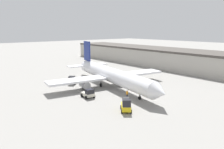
% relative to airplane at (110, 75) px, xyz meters
% --- Properties ---
extents(ground_plane, '(400.00, 400.00, 0.00)m').
position_rel_airplane_xyz_m(ground_plane, '(0.95, -0.16, -2.94)').
color(ground_plane, gray).
extents(terminal_building, '(90.99, 15.40, 6.87)m').
position_rel_airplane_xyz_m(terminal_building, '(-13.09, 34.98, 0.50)').
color(terminal_building, '#ADA89E').
rests_on(terminal_building, ground_plane).
extents(airplane, '(38.45, 31.61, 10.58)m').
position_rel_airplane_xyz_m(airplane, '(0.00, 0.00, 0.00)').
color(airplane, white).
rests_on(airplane, ground_plane).
extents(ground_crew_worker, '(0.38, 0.38, 1.73)m').
position_rel_airplane_xyz_m(ground_crew_worker, '(9.87, -3.46, -2.02)').
color(ground_crew_worker, '#1E2338').
rests_on(ground_crew_worker, ground_plane).
extents(baggage_tug, '(2.90, 2.28, 1.94)m').
position_rel_airplane_xyz_m(baggage_tug, '(4.38, -9.46, -2.03)').
color(baggage_tug, beige).
rests_on(baggage_tug, ground_plane).
extents(belt_loader_truck, '(3.36, 3.19, 2.43)m').
position_rel_airplane_xyz_m(belt_loader_truck, '(15.22, -8.78, -1.83)').
color(belt_loader_truck, yellow).
rests_on(belt_loader_truck, ground_plane).
extents(pushback_tug, '(3.19, 3.20, 2.26)m').
position_rel_airplane_xyz_m(pushback_tug, '(-7.85, -6.32, -1.93)').
color(pushback_tug, silver).
rests_on(pushback_tug, ground_plane).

